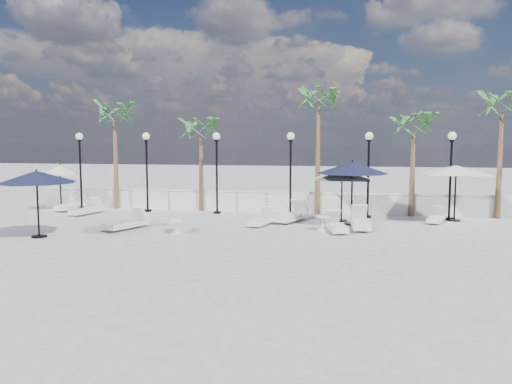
% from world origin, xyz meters
% --- Properties ---
extents(ground, '(100.00, 100.00, 0.00)m').
position_xyz_m(ground, '(0.00, 0.00, 0.00)').
color(ground, '#979792').
rests_on(ground, ground).
extents(balustrade, '(26.00, 0.30, 1.01)m').
position_xyz_m(balustrade, '(0.00, 7.50, 0.47)').
color(balustrade, silver).
rests_on(balustrade, ground).
extents(lamppost_0, '(0.36, 0.36, 3.84)m').
position_xyz_m(lamppost_0, '(-10.50, 6.50, 2.49)').
color(lamppost_0, black).
rests_on(lamppost_0, ground).
extents(lamppost_1, '(0.36, 0.36, 3.84)m').
position_xyz_m(lamppost_1, '(-7.00, 6.50, 2.49)').
color(lamppost_1, black).
rests_on(lamppost_1, ground).
extents(lamppost_2, '(0.36, 0.36, 3.84)m').
position_xyz_m(lamppost_2, '(-3.50, 6.50, 2.49)').
color(lamppost_2, black).
rests_on(lamppost_2, ground).
extents(lamppost_3, '(0.36, 0.36, 3.84)m').
position_xyz_m(lamppost_3, '(0.00, 6.50, 2.49)').
color(lamppost_3, black).
rests_on(lamppost_3, ground).
extents(lamppost_4, '(0.36, 0.36, 3.84)m').
position_xyz_m(lamppost_4, '(3.50, 6.50, 2.49)').
color(lamppost_4, black).
rests_on(lamppost_4, ground).
extents(lamppost_5, '(0.36, 0.36, 3.84)m').
position_xyz_m(lamppost_5, '(7.00, 6.50, 2.49)').
color(lamppost_5, black).
rests_on(lamppost_5, ground).
extents(palm_0, '(2.60, 2.60, 5.50)m').
position_xyz_m(palm_0, '(-9.00, 7.30, 4.53)').
color(palm_0, brown).
rests_on(palm_0, ground).
extents(palm_1, '(2.60, 2.60, 4.70)m').
position_xyz_m(palm_1, '(-4.50, 7.30, 3.75)').
color(palm_1, brown).
rests_on(palm_1, ground).
extents(palm_2, '(2.60, 2.60, 6.10)m').
position_xyz_m(palm_2, '(1.20, 7.30, 5.12)').
color(palm_2, brown).
rests_on(palm_2, ground).
extents(palm_3, '(2.60, 2.60, 4.90)m').
position_xyz_m(palm_3, '(5.50, 7.30, 3.95)').
color(palm_3, brown).
rests_on(palm_3, ground).
extents(palm_4, '(2.60, 2.60, 5.70)m').
position_xyz_m(palm_4, '(9.20, 7.30, 4.73)').
color(palm_4, brown).
rests_on(palm_4, ground).
extents(lounger_0, '(0.77, 2.01, 0.74)m').
position_xyz_m(lounger_0, '(-10.95, 6.22, 0.25)').
color(lounger_0, silver).
rests_on(lounger_0, ground).
extents(lounger_1, '(1.31, 2.02, 0.72)m').
position_xyz_m(lounger_1, '(-5.92, 1.76, 0.24)').
color(lounger_1, silver).
rests_on(lounger_1, ground).
extents(lounger_2, '(1.03, 1.89, 0.68)m').
position_xyz_m(lounger_2, '(-9.45, 5.04, 0.23)').
color(lounger_2, silver).
rests_on(lounger_2, ground).
extents(lounger_3, '(0.93, 1.82, 0.65)m').
position_xyz_m(lounger_3, '(-0.86, 3.57, 0.22)').
color(lounger_3, silver).
rests_on(lounger_3, ground).
extents(lounger_4, '(1.39, 2.24, 0.80)m').
position_xyz_m(lounger_4, '(0.25, 4.69, 0.27)').
color(lounger_4, silver).
rests_on(lounger_4, ground).
extents(lounger_5, '(0.98, 1.91, 0.68)m').
position_xyz_m(lounger_5, '(2.20, 2.70, 0.23)').
color(lounger_5, silver).
rests_on(lounger_5, ground).
extents(lounger_6, '(0.79, 2.13, 0.78)m').
position_xyz_m(lounger_6, '(3.11, 3.46, 0.26)').
color(lounger_6, silver).
rests_on(lounger_6, ground).
extents(lounger_7, '(1.03, 1.71, 0.61)m').
position_xyz_m(lounger_7, '(6.31, 5.52, 0.20)').
color(lounger_7, silver).
rests_on(lounger_7, ground).
extents(side_table_0, '(0.48, 0.48, 0.47)m').
position_xyz_m(side_table_0, '(-3.67, 1.16, 0.28)').
color(side_table_0, silver).
rests_on(side_table_0, ground).
extents(side_table_1, '(0.51, 0.51, 0.50)m').
position_xyz_m(side_table_1, '(-3.79, 1.64, 0.30)').
color(side_table_1, silver).
rests_on(side_table_1, ground).
extents(side_table_2, '(0.57, 0.57, 0.55)m').
position_xyz_m(side_table_2, '(1.66, 2.91, 0.33)').
color(side_table_2, silver).
rests_on(side_table_2, ground).
extents(parasol_navy_left, '(2.79, 2.79, 2.46)m').
position_xyz_m(parasol_navy_left, '(-8.32, -0.31, 2.17)').
color(parasol_navy_left, black).
rests_on(parasol_navy_left, ground).
extents(parasol_navy_mid, '(2.97, 2.97, 2.66)m').
position_xyz_m(parasol_navy_mid, '(2.77, 4.46, 2.34)').
color(parasol_navy_mid, black).
rests_on(parasol_navy_mid, ground).
extents(parasol_cream_sq_a, '(4.67, 4.67, 2.29)m').
position_xyz_m(parasol_cream_sq_a, '(2.35, 5.23, 2.12)').
color(parasol_cream_sq_a, black).
rests_on(parasol_cream_sq_a, ground).
extents(parasol_cream_sq_b, '(5.16, 5.16, 2.59)m').
position_xyz_m(parasol_cream_sq_b, '(7.16, 6.20, 2.39)').
color(parasol_cream_sq_b, black).
rests_on(parasol_cream_sq_b, ground).
extents(parasol_cream_small, '(1.89, 1.89, 2.32)m').
position_xyz_m(parasol_cream_small, '(-11.44, 6.20, 1.98)').
color(parasol_cream_small, black).
rests_on(parasol_cream_small, ground).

